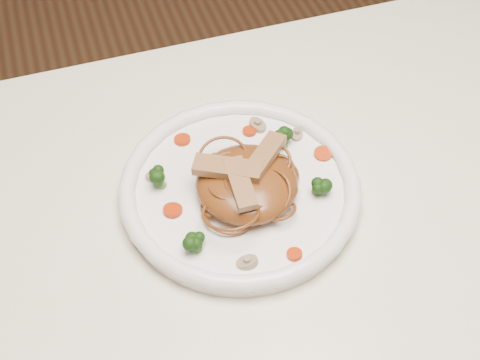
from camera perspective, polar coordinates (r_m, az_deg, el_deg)
name	(u,v)px	position (r m, az deg, el deg)	size (l,w,h in m)	color
table	(294,295)	(0.79, 4.90, -10.40)	(1.20, 0.80, 0.75)	white
plate	(240,192)	(0.75, 0.00, -1.08)	(0.28, 0.28, 0.02)	white
noodle_mound	(247,183)	(0.72, 0.63, -0.29)	(0.12, 0.12, 0.04)	brown
chicken_a	(265,155)	(0.72, 2.26, 2.27)	(0.07, 0.02, 0.01)	#A0774C
chicken_b	(227,168)	(0.71, -1.16, 1.08)	(0.08, 0.02, 0.01)	#A0774C
chicken_c	(240,183)	(0.69, 0.03, -0.31)	(0.07, 0.02, 0.01)	#A0774C
broccoli_0	(283,138)	(0.78, 3.91, 3.87)	(0.03, 0.03, 0.03)	#13380B
broccoli_1	(160,177)	(0.74, -7.30, 0.32)	(0.03, 0.03, 0.03)	#13380B
broccoli_2	(196,242)	(0.68, -4.05, -5.65)	(0.02, 0.02, 0.03)	#13380B
broccoli_3	(318,184)	(0.73, 7.12, -0.39)	(0.02, 0.02, 0.03)	#13380B
carrot_0	(249,131)	(0.80, 0.86, 4.46)	(0.02, 0.02, 0.01)	#BA2B06
carrot_1	(173,210)	(0.72, -6.12, -2.72)	(0.02, 0.02, 0.01)	#BA2B06
carrot_2	(323,154)	(0.78, 7.53, 2.37)	(0.02, 0.02, 0.01)	#BA2B06
carrot_3	(182,139)	(0.79, -5.26, 3.69)	(0.02, 0.02, 0.01)	#BA2B06
carrot_4	(294,254)	(0.68, 4.96, -6.72)	(0.02, 0.02, 0.01)	#BA2B06
mushroom_0	(247,262)	(0.68, 0.65, -7.46)	(0.02, 0.02, 0.01)	tan
mushroom_1	(297,134)	(0.80, 5.19, 4.14)	(0.02, 0.02, 0.01)	tan
mushroom_2	(154,177)	(0.75, -7.81, 0.31)	(0.02, 0.02, 0.01)	tan
mushroom_3	(258,125)	(0.81, 1.61, 5.01)	(0.03, 0.03, 0.01)	tan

